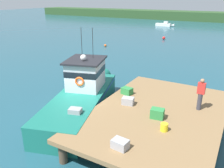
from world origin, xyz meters
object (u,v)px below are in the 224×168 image
object	(u,v)px
main_fishing_boat	(83,94)
mooring_buoy_inshore	(202,86)
crate_stack_near_edge	(120,144)
crate_stack_mid_dock	(127,91)
mooring_buoy_outer	(164,38)
moored_boat_far_right	(164,25)
crate_single_by_cleat	(157,113)
bait_bucket	(164,127)
deckhand_by_the_boat	(201,94)
mooring_buoy_spare_mooring	(105,45)
crate_single_far	(128,101)

from	to	relation	value
main_fishing_boat	mooring_buoy_inshore	xyz separation A→B (m)	(5.71, 7.19, -0.79)
crate_stack_near_edge	mooring_buoy_inshore	world-z (taller)	crate_stack_near_edge
crate_stack_mid_dock	mooring_buoy_outer	xyz separation A→B (m)	(-5.98, 25.59, -1.15)
crate_stack_mid_dock	moored_boat_far_right	distance (m)	44.28
crate_single_by_cleat	crate_stack_mid_dock	size ratio (longest dim) A/B	1.00
crate_single_by_cleat	crate_stack_near_edge	distance (m)	2.94
mooring_buoy_outer	bait_bucket	bearing A→B (deg)	-72.22
crate_stack_near_edge	moored_boat_far_right	xyz separation A→B (m)	(-13.45, 47.57, -1.00)
deckhand_by_the_boat	mooring_buoy_outer	xyz separation A→B (m)	(-9.99, 25.61, -1.82)
main_fishing_boat	mooring_buoy_outer	world-z (taller)	main_fishing_boat
crate_stack_mid_dock	crate_single_by_cleat	bearing A→B (deg)	-37.07
crate_single_by_cleat	mooring_buoy_inshore	world-z (taller)	crate_single_by_cleat
crate_stack_near_edge	mooring_buoy_inshore	bearing A→B (deg)	83.92
crate_stack_mid_dock	bait_bucket	size ratio (longest dim) A/B	1.76
deckhand_by_the_boat	main_fishing_boat	bearing A→B (deg)	-171.96
deckhand_by_the_boat	mooring_buoy_spare_mooring	bearing A→B (deg)	133.35
crate_stack_near_edge	mooring_buoy_outer	world-z (taller)	crate_stack_near_edge
mooring_buoy_spare_mooring	crate_stack_mid_dock	bearing A→B (deg)	-55.18
mooring_buoy_outer	mooring_buoy_inshore	distance (m)	21.42
crate_single_by_cleat	crate_stack_mid_dock	distance (m)	3.12
deckhand_by_the_boat	mooring_buoy_spare_mooring	xyz separation A→B (m)	(-15.19, 16.09, -1.89)
crate_stack_near_edge	mooring_buoy_outer	xyz separation A→B (m)	(-8.05, 30.38, -1.13)
crate_single_far	mooring_buoy_outer	size ratio (longest dim) A/B	1.25
crate_stack_mid_dock	mooring_buoy_inshore	bearing A→B (deg)	62.59
moored_boat_far_right	mooring_buoy_outer	world-z (taller)	moored_boat_far_right
mooring_buoy_spare_mooring	crate_single_far	bearing A→B (deg)	-55.61
crate_single_far	deckhand_by_the_boat	size ratio (longest dim) A/B	0.37
crate_single_by_cleat	mooring_buoy_inshore	xyz separation A→B (m)	(0.76, 8.15, -1.21)
deckhand_by_the_boat	mooring_buoy_outer	world-z (taller)	deckhand_by_the_boat
crate_single_by_cleat	mooring_buoy_spare_mooring	bearing A→B (deg)	127.29
crate_stack_mid_dock	deckhand_by_the_boat	distance (m)	4.06
crate_stack_mid_dock	mooring_buoy_spare_mooring	distance (m)	19.62
crate_stack_mid_dock	mooring_buoy_inshore	size ratio (longest dim) A/B	1.38
crate_single_by_cleat	mooring_buoy_inshore	size ratio (longest dim) A/B	1.38
mooring_buoy_inshore	crate_stack_near_edge	bearing A→B (deg)	-96.08
main_fishing_boat	mooring_buoy_inshore	distance (m)	9.22
crate_single_by_cleat	bait_bucket	distance (m)	1.11
main_fishing_boat	crate_stack_mid_dock	distance (m)	2.66
main_fishing_boat	crate_stack_near_edge	size ratio (longest dim) A/B	16.49
crate_single_by_cleat	mooring_buoy_spare_mooring	xyz separation A→B (m)	(-13.67, 17.96, -1.26)
mooring_buoy_outer	mooring_buoy_inshore	bearing A→B (deg)	-64.47
crate_stack_mid_dock	mooring_buoy_spare_mooring	bearing A→B (deg)	124.82
crate_single_by_cleat	deckhand_by_the_boat	bearing A→B (deg)	50.97
crate_single_far	mooring_buoy_spare_mooring	bearing A→B (deg)	124.39
crate_stack_mid_dock	mooring_buoy_inshore	world-z (taller)	crate_stack_mid_dock
moored_boat_far_right	mooring_buoy_outer	size ratio (longest dim) A/B	8.87
bait_bucket	mooring_buoy_outer	size ratio (longest dim) A/B	0.71
crate_stack_mid_dock	bait_bucket	distance (m)	4.19
mooring_buoy_outer	mooring_buoy_inshore	world-z (taller)	mooring_buoy_outer
crate_stack_mid_dock	mooring_buoy_inshore	xyz separation A→B (m)	(3.25, 6.27, -1.17)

